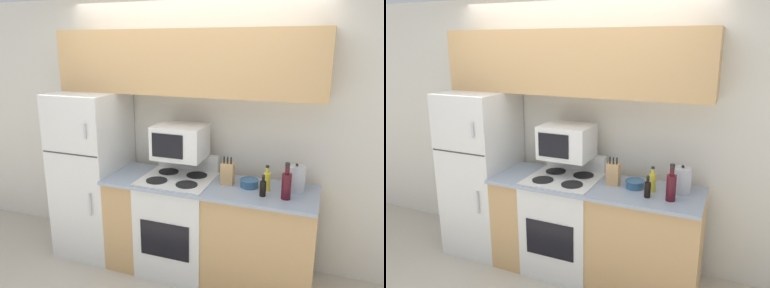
# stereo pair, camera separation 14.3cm
# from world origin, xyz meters

# --- Properties ---
(ground_plane) EXTENTS (12.00, 12.00, 0.00)m
(ground_plane) POSITION_xyz_m (0.00, 0.00, 0.00)
(ground_plane) COLOR beige
(wall_back) EXTENTS (8.00, 0.05, 2.55)m
(wall_back) POSITION_xyz_m (0.00, 0.70, 1.27)
(wall_back) COLOR silver
(wall_back) RESTS_ON ground_plane
(lower_cabinets) EXTENTS (1.89, 0.63, 0.91)m
(lower_cabinets) POSITION_xyz_m (0.31, 0.30, 0.46)
(lower_cabinets) COLOR tan
(lower_cabinets) RESTS_ON ground_plane
(refrigerator) EXTENTS (0.62, 0.69, 1.66)m
(refrigerator) POSITION_xyz_m (-0.94, 0.33, 0.83)
(refrigerator) COLOR silver
(refrigerator) RESTS_ON ground_plane
(upper_cabinets) EXTENTS (2.51, 0.34, 0.58)m
(upper_cabinets) POSITION_xyz_m (0.00, 0.51, 1.94)
(upper_cabinets) COLOR tan
(upper_cabinets) RESTS_ON refrigerator
(stove) EXTENTS (0.64, 0.61, 1.08)m
(stove) POSITION_xyz_m (0.01, 0.28, 0.48)
(stove) COLOR silver
(stove) RESTS_ON ground_plane
(microwave) EXTENTS (0.46, 0.38, 0.31)m
(microwave) POSITION_xyz_m (-0.00, 0.39, 1.24)
(microwave) COLOR silver
(microwave) RESTS_ON stove
(knife_block) EXTENTS (0.11, 0.08, 0.25)m
(knife_block) POSITION_xyz_m (0.47, 0.33, 1.01)
(knife_block) COLOR tan
(knife_block) RESTS_ON lower_cabinets
(bowl) EXTENTS (0.16, 0.16, 0.07)m
(bowl) POSITION_xyz_m (0.67, 0.32, 0.95)
(bowl) COLOR #335B84
(bowl) RESTS_ON lower_cabinets
(bottle_wine_red) EXTENTS (0.08, 0.08, 0.30)m
(bottle_wine_red) POSITION_xyz_m (0.99, 0.17, 1.03)
(bottle_wine_red) COLOR #470F19
(bottle_wine_red) RESTS_ON lower_cabinets
(bottle_hot_sauce) EXTENTS (0.05, 0.05, 0.20)m
(bottle_hot_sauce) POSITION_xyz_m (1.03, 0.49, 0.99)
(bottle_hot_sauce) COLOR red
(bottle_hot_sauce) RESTS_ON lower_cabinets
(bottle_soy_sauce) EXTENTS (0.05, 0.05, 0.18)m
(bottle_soy_sauce) POSITION_xyz_m (0.81, 0.17, 0.98)
(bottle_soy_sauce) COLOR black
(bottle_soy_sauce) RESTS_ON lower_cabinets
(bottle_cooking_spray) EXTENTS (0.06, 0.06, 0.22)m
(bottle_cooking_spray) POSITION_xyz_m (0.82, 0.29, 1.00)
(bottle_cooking_spray) COLOR gold
(bottle_cooking_spray) RESTS_ON lower_cabinets
(kettle) EXTENTS (0.15, 0.15, 0.24)m
(kettle) POSITION_xyz_m (1.05, 0.37, 1.02)
(kettle) COLOR #B7B7BC
(kettle) RESTS_ON lower_cabinets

